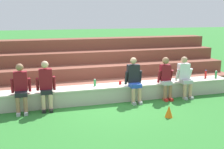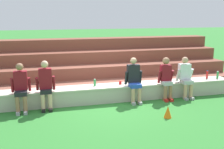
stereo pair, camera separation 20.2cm
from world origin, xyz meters
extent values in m
plane|color=#2D752D|center=(0.00, 0.00, 0.00)|extent=(80.00, 80.00, 0.00)
cube|color=#B7AF9E|center=(0.00, 0.29, 0.25)|extent=(8.27, 0.58, 0.49)
cube|color=beige|center=(0.00, 0.29, 0.48)|extent=(8.31, 0.62, 0.04)
cube|color=brown|center=(0.00, 1.10, 0.22)|extent=(9.95, 0.70, 0.43)
cube|color=brown|center=(0.00, 1.80, 0.43)|extent=(9.95, 0.70, 0.86)
cube|color=brown|center=(0.00, 2.51, 0.65)|extent=(9.95, 0.70, 1.29)
cube|color=brown|center=(0.00, 3.21, 0.86)|extent=(9.95, 0.70, 1.72)
cylinder|color=#996B4C|center=(-2.72, -0.23, 0.25)|extent=(0.11, 0.11, 0.49)
cylinder|color=#996B4C|center=(-2.53, -0.23, 0.25)|extent=(0.11, 0.11, 0.49)
cube|color=#99999E|center=(-2.72, -0.27, 0.04)|extent=(0.10, 0.22, 0.08)
cube|color=#99999E|center=(-2.53, -0.27, 0.04)|extent=(0.10, 0.22, 0.08)
cube|color=black|center=(-2.63, -0.09, 0.55)|extent=(0.32, 0.34, 0.12)
cube|color=maroon|center=(-2.63, 0.10, 0.87)|extent=(0.36, 0.20, 0.53)
sphere|color=#996B4C|center=(-2.63, 0.10, 1.26)|extent=(0.21, 0.21, 0.21)
cylinder|color=maroon|center=(-2.86, 0.08, 0.75)|extent=(0.08, 0.17, 0.43)
cylinder|color=maroon|center=(-2.40, 0.08, 0.75)|extent=(0.08, 0.21, 0.42)
cylinder|color=#DBAD89|center=(-2.05, -0.17, 0.25)|extent=(0.11, 0.11, 0.49)
cylinder|color=#DBAD89|center=(-1.85, -0.17, 0.25)|extent=(0.11, 0.11, 0.49)
cube|color=black|center=(-2.05, -0.21, 0.04)|extent=(0.10, 0.22, 0.08)
cube|color=black|center=(-1.85, -0.21, 0.04)|extent=(0.10, 0.22, 0.08)
cube|color=black|center=(-1.95, -0.06, 0.55)|extent=(0.32, 0.28, 0.12)
cube|color=maroon|center=(-1.95, 0.03, 0.90)|extent=(0.36, 0.20, 0.58)
sphere|color=#DBAD89|center=(-1.95, 0.03, 1.31)|extent=(0.21, 0.21, 0.21)
cylinder|color=maroon|center=(-2.18, 0.01, 0.77)|extent=(0.08, 0.25, 0.42)
cylinder|color=maroon|center=(-1.72, 0.01, 0.77)|extent=(0.08, 0.18, 0.43)
cylinder|color=tan|center=(0.61, -0.23, 0.25)|extent=(0.11, 0.11, 0.49)
cylinder|color=tan|center=(0.81, -0.23, 0.25)|extent=(0.11, 0.11, 0.49)
cube|color=#99999E|center=(0.61, -0.27, 0.04)|extent=(0.10, 0.22, 0.08)
cube|color=#99999E|center=(0.81, -0.27, 0.04)|extent=(0.10, 0.22, 0.08)
cube|color=#2347B2|center=(0.71, -0.09, 0.55)|extent=(0.33, 0.34, 0.12)
cube|color=black|center=(0.71, 0.10, 0.88)|extent=(0.37, 0.20, 0.56)
sphere|color=tan|center=(0.71, 0.10, 1.28)|extent=(0.20, 0.20, 0.20)
cylinder|color=black|center=(0.47, 0.08, 0.76)|extent=(0.08, 0.17, 0.43)
cylinder|color=black|center=(0.94, 0.08, 0.76)|extent=(0.08, 0.15, 0.43)
cylinder|color=#996B4C|center=(1.69, -0.19, 0.25)|extent=(0.11, 0.11, 0.49)
cylinder|color=#996B4C|center=(1.87, -0.19, 0.25)|extent=(0.11, 0.11, 0.49)
cube|color=red|center=(1.69, -0.23, 0.04)|extent=(0.10, 0.22, 0.08)
cube|color=red|center=(1.87, -0.23, 0.04)|extent=(0.10, 0.22, 0.08)
cube|color=#B2B2B7|center=(1.78, -0.07, 0.55)|extent=(0.29, 0.30, 0.12)
cube|color=maroon|center=(1.78, 0.05, 0.86)|extent=(0.32, 0.20, 0.51)
sphere|color=#996B4C|center=(1.78, 0.05, 1.24)|extent=(0.22, 0.22, 0.22)
cylinder|color=maroon|center=(1.57, 0.03, 0.74)|extent=(0.08, 0.18, 0.43)
cylinder|color=maroon|center=(1.99, 0.03, 0.74)|extent=(0.08, 0.23, 0.42)
cylinder|color=tan|center=(2.37, -0.21, 0.25)|extent=(0.11, 0.11, 0.49)
cylinder|color=tan|center=(2.58, -0.21, 0.25)|extent=(0.11, 0.11, 0.49)
cube|color=#99999E|center=(2.37, -0.25, 0.04)|extent=(0.10, 0.22, 0.08)
cube|color=#99999E|center=(2.58, -0.25, 0.04)|extent=(0.10, 0.22, 0.08)
cube|color=#B2B2B7|center=(2.47, -0.08, 0.55)|extent=(0.34, 0.32, 0.12)
cube|color=white|center=(2.47, 0.11, 0.85)|extent=(0.37, 0.20, 0.50)
sphere|color=tan|center=(2.47, 0.11, 1.23)|extent=(0.21, 0.21, 0.21)
cylinder|color=white|center=(2.24, 0.09, 0.74)|extent=(0.08, 0.21, 0.42)
cylinder|color=white|center=(2.71, 0.09, 0.74)|extent=(0.08, 0.22, 0.42)
cylinder|color=green|center=(3.86, 0.27, 0.62)|extent=(0.07, 0.07, 0.23)
cylinder|color=white|center=(3.86, 0.27, 0.75)|extent=(0.04, 0.04, 0.02)
cylinder|color=red|center=(3.49, 0.34, 0.63)|extent=(0.07, 0.07, 0.26)
cylinder|color=blue|center=(3.49, 0.34, 0.77)|extent=(0.04, 0.04, 0.02)
cylinder|color=green|center=(-0.46, 0.34, 0.60)|extent=(0.07, 0.07, 0.20)
cylinder|color=white|center=(-0.46, 0.34, 0.71)|extent=(0.04, 0.04, 0.02)
cylinder|color=red|center=(0.36, 0.33, 0.55)|extent=(0.09, 0.09, 0.11)
cone|color=orange|center=(1.14, -1.50, 0.16)|extent=(0.21, 0.21, 0.32)
camera|label=1|loc=(-2.17, -7.61, 2.70)|focal=43.33mm
camera|label=2|loc=(-1.98, -7.66, 2.70)|focal=43.33mm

